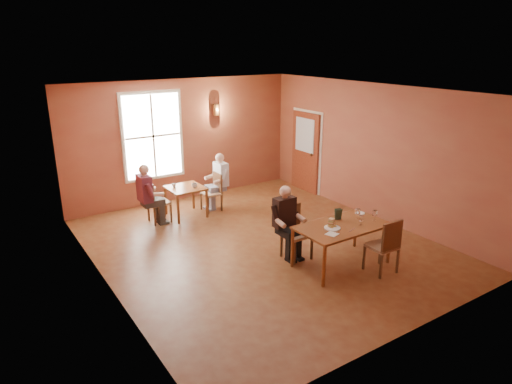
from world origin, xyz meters
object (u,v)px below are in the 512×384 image
diner_main (298,226)px  chair_diner_white (211,192)px  main_table (341,245)px  chair_empty (382,245)px  diner_white (212,184)px  chair_diner_main (297,233)px  chair_diner_maroon (159,201)px  second_table (186,202)px  diner_maroon (157,193)px

diner_main → chair_diner_white: size_ratio=1.46×
main_table → chair_empty: size_ratio=1.64×
diner_white → chair_diner_white: bearing=90.0°
main_table → diner_white: (-0.59, 3.76, 0.26)m
chair_diner_main → chair_diner_white: chair_diner_main is taller
main_table → chair_diner_maroon: 4.22m
chair_diner_main → chair_diner_white: (-0.12, 3.11, -0.05)m
chair_empty → chair_diner_white: (-1.03, 4.32, -0.05)m
diner_main → diner_white: bearing=-88.3°
chair_diner_white → second_table: bearing=90.0°
main_table → chair_diner_white: 3.81m
chair_empty → second_table: size_ratio=1.27×
main_table → second_table: size_ratio=2.09×
chair_empty → diner_maroon: size_ratio=0.74×
diner_main → diner_white: (-0.09, 3.14, -0.01)m
chair_empty → chair_diner_white: bearing=105.1°
chair_diner_main → chair_empty: size_ratio=1.00×
main_table → second_table: (-1.27, 3.76, -0.04)m
chair_diner_main → diner_maroon: (-1.45, 3.11, 0.17)m
chair_diner_main → chair_diner_maroon: size_ratio=1.05×
chair_diner_main → second_table: (-0.77, 3.11, -0.15)m
diner_white → chair_diner_maroon: bearing=90.0°
main_table → chair_diner_main: size_ratio=1.64×
chair_diner_white → diner_white: 0.20m
main_table → diner_maroon: 4.24m
chair_empty → chair_diner_white: size_ratio=1.11×
second_table → diner_main: bearing=-76.1°
diner_white → diner_maroon: diner_maroon is taller
chair_diner_white → chair_diner_maroon: 1.30m
second_table → chair_diner_main: bearing=-76.0°
second_table → chair_diner_maroon: 0.66m
main_table → diner_main: diner_main is taller
chair_diner_main → diner_white: 3.11m
second_table → diner_maroon: bearing=180.0°
main_table → chair_empty: 0.71m
chair_diner_white → diner_maroon: bearing=90.0°
diner_maroon → chair_diner_maroon: bearing=90.0°
diner_white → diner_maroon: 1.36m
diner_main → main_table: bearing=128.9°
main_table → second_table: main_table is taller
diner_white → chair_diner_maroon: 1.34m
diner_main → diner_white: size_ratio=1.02×
chair_empty → chair_diner_maroon: bearing=120.0°
main_table → diner_main: size_ratio=1.25×
main_table → diner_maroon: (-1.95, 3.76, 0.29)m
chair_diner_white → chair_empty: bearing=-166.5°
diner_white → chair_diner_maroon: size_ratio=1.36×
chair_diner_main → diner_main: bearing=90.0°
diner_main → chair_empty: size_ratio=1.32×
chair_empty → chair_diner_main: bearing=128.5°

